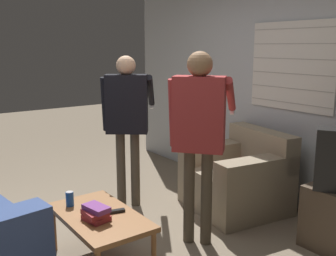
# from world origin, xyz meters

# --- Properties ---
(ground_plane) EXTENTS (16.00, 16.00, 0.00)m
(ground_plane) POSITION_xyz_m (0.00, 0.00, 0.00)
(ground_plane) COLOR #7F705B
(wall_back) EXTENTS (5.20, 0.08, 2.55)m
(wall_back) POSITION_xyz_m (0.01, 2.03, 1.28)
(wall_back) COLOR #ADB2B7
(wall_back) RESTS_ON ground_plane
(armchair_beige) EXTENTS (1.09, 1.04, 0.85)m
(armchair_beige) POSITION_xyz_m (0.06, 1.49, 0.34)
(armchair_beige) COLOR gray
(armchair_beige) RESTS_ON ground_plane
(coffee_table) EXTENTS (0.95, 0.54, 0.43)m
(coffee_table) POSITION_xyz_m (0.21, -0.26, 0.39)
(coffee_table) COLOR brown
(coffee_table) RESTS_ON ground_plane
(person_left_standing) EXTENTS (0.51, 0.77, 1.66)m
(person_left_standing) POSITION_xyz_m (-0.72, 0.55, 1.05)
(person_left_standing) COLOR #4C4233
(person_left_standing) RESTS_ON ground_plane
(person_right_standing) EXTENTS (0.52, 0.82, 1.72)m
(person_right_standing) POSITION_xyz_m (0.39, 0.62, 1.09)
(person_right_standing) COLOR #4C4233
(person_right_standing) RESTS_ON ground_plane
(book_stack) EXTENTS (0.24, 0.19, 0.12)m
(book_stack) POSITION_xyz_m (0.29, -0.33, 0.49)
(book_stack) COLOR maroon
(book_stack) RESTS_ON coffee_table
(soda_can) EXTENTS (0.07, 0.07, 0.13)m
(soda_can) POSITION_xyz_m (-0.09, -0.38, 0.49)
(soda_can) COLOR #194C9E
(soda_can) RESTS_ON coffee_table
(spare_remote) EXTENTS (0.07, 0.14, 0.02)m
(spare_remote) POSITION_xyz_m (0.26, -0.13, 0.44)
(spare_remote) COLOR black
(spare_remote) RESTS_ON coffee_table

